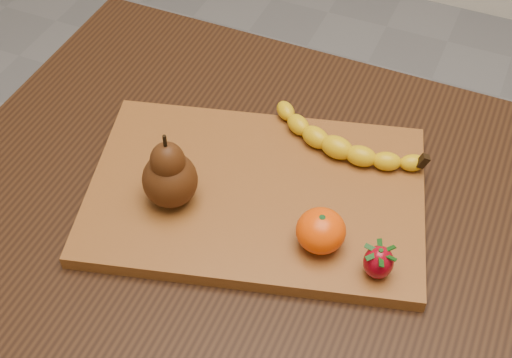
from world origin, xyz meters
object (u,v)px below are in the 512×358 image
at_px(cutting_board, 256,194).
at_px(mandarin, 321,231).
at_px(pear, 169,169).
at_px(table, 293,259).

xyz_separation_m(cutting_board, mandarin, (0.11, -0.05, 0.04)).
relative_size(cutting_board, mandarin, 7.19).
bearing_deg(pear, mandarin, 1.80).
bearing_deg(cutting_board, mandarin, -40.88).
xyz_separation_m(table, mandarin, (0.05, -0.05, 0.14)).
bearing_deg(pear, table, 18.27).
bearing_deg(mandarin, pear, -178.20).
relative_size(pear, mandarin, 1.81).
xyz_separation_m(table, cutting_board, (-0.06, 0.01, 0.11)).
height_order(table, cutting_board, cutting_board).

